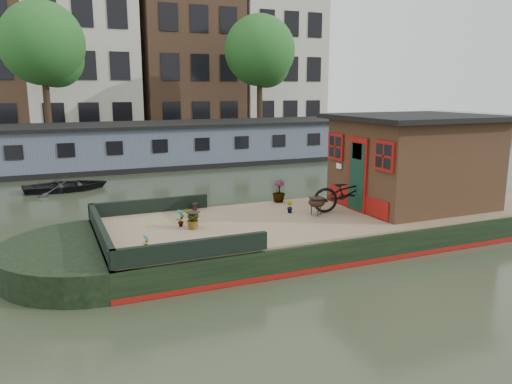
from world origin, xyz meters
name	(u,v)px	position (x,y,z in m)	size (l,w,h in m)	color
ground	(341,237)	(0.00, 0.00, 0.00)	(120.00, 120.00, 0.00)	#273220
houseboat_hull	(295,232)	(-1.33, 0.00, 0.27)	(14.01, 4.02, 0.60)	black
houseboat_deck	(342,213)	(0.00, 0.00, 0.62)	(11.80, 3.80, 0.05)	#92795A
bow_bulwark	(142,227)	(-5.07, 0.00, 0.82)	(3.00, 4.00, 0.35)	black
cabin	(413,160)	(2.19, 0.00, 1.88)	(4.00, 3.50, 2.42)	#311E13
bicycle	(348,192)	(0.20, 0.04, 1.15)	(0.66, 1.89, 0.99)	black
potted_plant_a	(181,218)	(-4.13, 0.30, 0.85)	(0.21, 0.14, 0.40)	#9D5F2C
potted_plant_b	(289,207)	(-1.26, 0.49, 0.81)	(0.17, 0.14, 0.31)	brown
potted_plant_c	(192,219)	(-3.94, 0.00, 0.87)	(0.40, 0.35, 0.45)	#945C2B
potted_plant_d	(279,191)	(-0.97, 1.70, 0.96)	(0.35, 0.35, 0.62)	maroon
potted_plant_e	(146,242)	(-5.18, -1.00, 0.79)	(0.15, 0.10, 0.28)	#A64F30
brazier_front	(317,206)	(-0.75, -0.01, 0.88)	(0.42, 0.42, 0.45)	black
brazier_rear	(193,220)	(-3.88, 0.12, 0.83)	(0.33, 0.33, 0.36)	black
bollard_port	(195,207)	(-3.39, 1.70, 0.74)	(0.16, 0.16, 0.19)	black
bollard_stbd	(196,249)	(-4.36, -1.68, 0.74)	(0.15, 0.15, 0.17)	black
dinghy	(66,182)	(-6.20, 9.23, 0.31)	(2.17, 3.04, 0.63)	black
far_houseboat	(191,145)	(0.00, 14.00, 0.97)	(20.40, 4.40, 2.11)	#4E5569
quay	(162,143)	(0.00, 20.50, 0.45)	(60.00, 6.00, 0.90)	#47443F
townhouse_row	(139,30)	(0.15, 27.50, 7.90)	(27.25, 8.00, 16.50)	brown
tree_left	(45,47)	(-6.36, 19.07, 5.89)	(4.40, 4.40, 7.40)	#332316
tree_right	(261,54)	(6.14, 19.07, 5.89)	(4.40, 4.40, 7.40)	#332316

